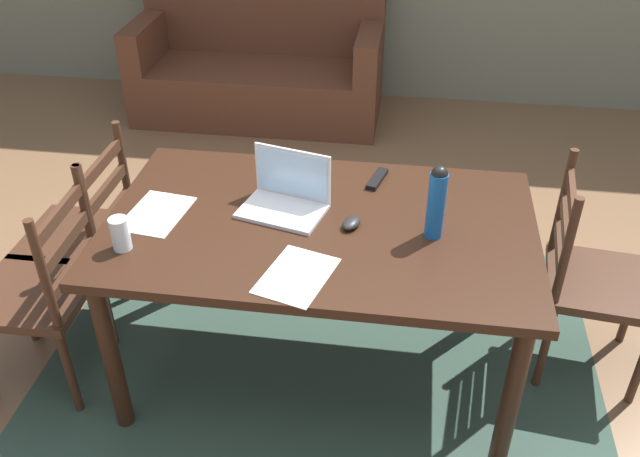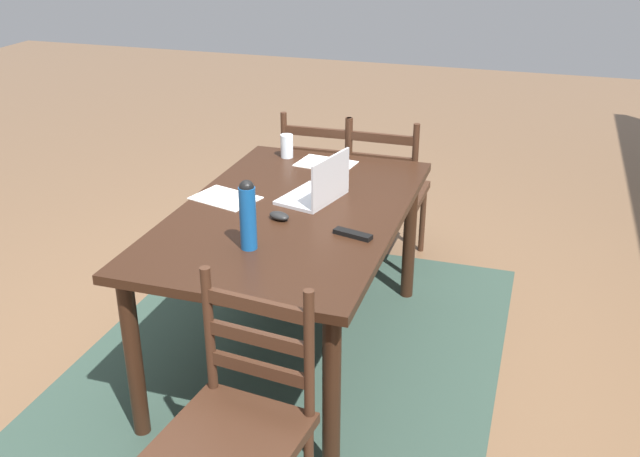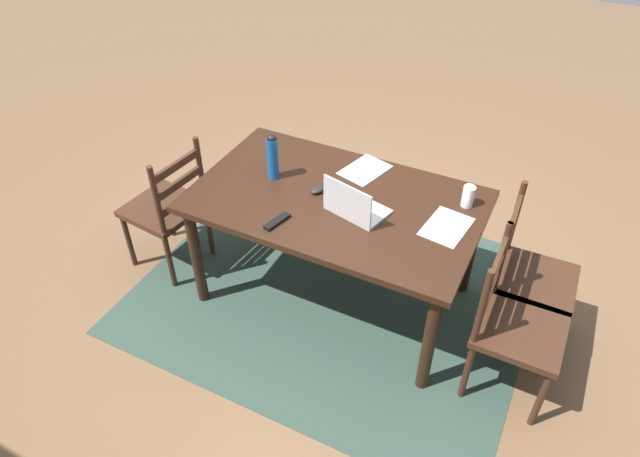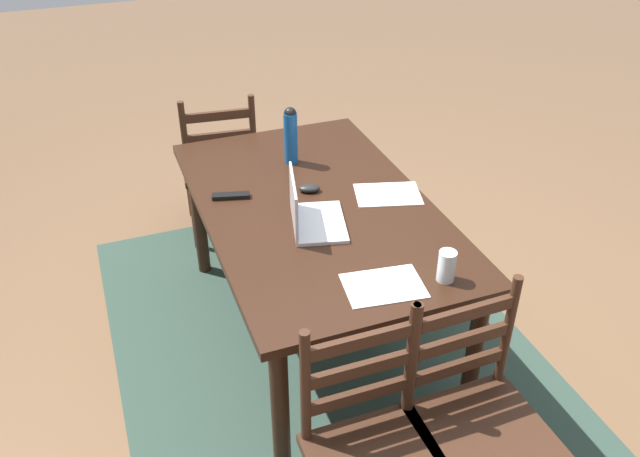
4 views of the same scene
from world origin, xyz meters
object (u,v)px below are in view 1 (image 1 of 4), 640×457
at_px(water_bottle, 437,201).
at_px(tv_remote, 377,179).
at_px(chair_left_near, 42,292).
at_px(couch, 260,66).
at_px(laptop, 287,194).
at_px(dining_table, 320,241).
at_px(drinking_glass, 120,234).
at_px(computer_mouse, 351,223).
at_px(chair_right_far, 592,279).
at_px(chair_left_far, 84,236).

height_order(water_bottle, tv_remote, water_bottle).
bearing_deg(chair_left_near, couch, 84.37).
relative_size(laptop, water_bottle, 1.24).
height_order(dining_table, couch, couch).
xyz_separation_m(drinking_glass, computer_mouse, (0.81, 0.26, -0.05)).
bearing_deg(dining_table, couch, 107.56).
distance_m(chair_right_far, computer_mouse, 1.07).
height_order(dining_table, laptop, laptop).
bearing_deg(chair_left_far, tv_remote, 6.26).
distance_m(chair_right_far, chair_left_far, 2.23).
height_order(chair_left_far, tv_remote, chair_left_far).
xyz_separation_m(chair_left_near, couch, (0.28, 2.83, -0.11)).
bearing_deg(water_bottle, couch, 115.37).
bearing_deg(laptop, computer_mouse, -20.90).
bearing_deg(laptop, chair_left_far, 173.52).
bearing_deg(tv_remote, dining_table, 75.13).
bearing_deg(chair_left_near, laptop, 16.56).
distance_m(drinking_glass, computer_mouse, 0.85).
relative_size(dining_table, water_bottle, 5.63).
height_order(dining_table, water_bottle, water_bottle).
bearing_deg(chair_right_far, dining_table, -169.62).
xyz_separation_m(couch, computer_mouse, (0.95, -2.65, 0.44)).
height_order(drinking_glass, tv_remote, drinking_glass).
bearing_deg(tv_remote, computer_mouse, 93.16).
bearing_deg(chair_right_far, water_bottle, -161.35).
bearing_deg(chair_left_far, chair_left_near, -90.00).
height_order(chair_left_far, drinking_glass, chair_left_far).
distance_m(laptop, water_bottle, 0.59).
xyz_separation_m(dining_table, drinking_glass, (-0.68, -0.27, 0.15)).
xyz_separation_m(chair_right_far, computer_mouse, (-0.99, -0.22, 0.33)).
distance_m(chair_left_far, tv_remote, 1.35).
bearing_deg(dining_table, tv_remote, 60.59).
bearing_deg(tv_remote, chair_left_near, 37.03).
bearing_deg(couch, chair_right_far, -51.31).
bearing_deg(water_bottle, drinking_glass, -167.69).
bearing_deg(computer_mouse, laptop, 178.55).
bearing_deg(computer_mouse, chair_right_far, 31.77).
bearing_deg(couch, computer_mouse, -70.16).
bearing_deg(water_bottle, chair_left_near, -173.65).
xyz_separation_m(chair_right_far, chair_left_far, (-2.23, -0.00, 0.00)).
height_order(chair_left_far, laptop, laptop).
height_order(chair_right_far, tv_remote, chair_right_far).
bearing_deg(chair_left_near, computer_mouse, 8.57).
distance_m(dining_table, water_bottle, 0.49).
xyz_separation_m(chair_right_far, tv_remote, (-0.92, 0.14, 0.33)).
xyz_separation_m(chair_right_far, laptop, (-1.26, -0.11, 0.37)).
xyz_separation_m(chair_left_near, computer_mouse, (1.23, 0.19, 0.33)).
height_order(chair_right_far, chair_left_far, same).
height_order(chair_left_near, tv_remote, chair_left_near).
bearing_deg(water_bottle, chair_right_far, 18.65).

